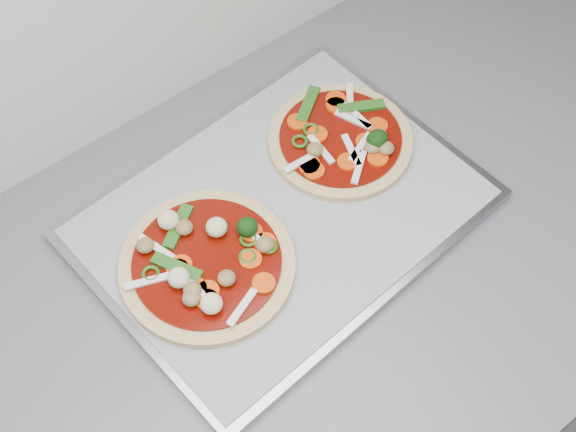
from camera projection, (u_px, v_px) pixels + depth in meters
baking_tray at (281, 215)px, 0.92m from camera, size 0.46×0.35×0.01m
parchment at (281, 211)px, 0.91m from camera, size 0.44×0.33×0.00m
pizza_left at (207, 263)px, 0.86m from camera, size 0.24×0.24×0.03m
pizza_right at (343, 140)px, 0.96m from camera, size 0.22×0.22×0.03m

